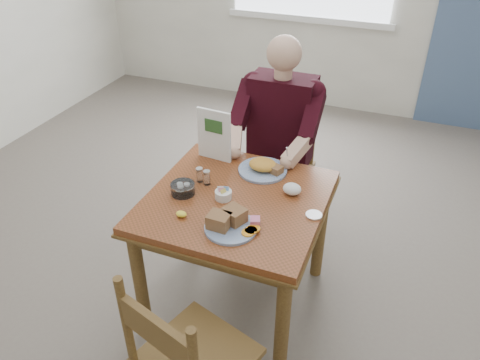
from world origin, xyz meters
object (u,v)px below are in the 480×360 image
at_px(table, 236,214).
at_px(chair_far, 280,167).
at_px(far_plate, 264,167).
at_px(diner, 278,129).
at_px(near_plate, 230,222).

height_order(table, chair_far, chair_far).
height_order(chair_far, far_plate, chair_far).
bearing_deg(diner, table, -90.00).
height_order(table, far_plate, far_plate).
xyz_separation_m(table, far_plate, (0.05, 0.29, 0.14)).
bearing_deg(table, far_plate, 80.31).
distance_m(table, chair_far, 0.81).
bearing_deg(far_plate, table, -99.69).
bearing_deg(near_plate, chair_far, 93.55).
distance_m(chair_far, diner, 0.34).
bearing_deg(chair_far, near_plate, -86.45).
xyz_separation_m(diner, near_plate, (0.06, -0.95, -0.03)).
bearing_deg(chair_far, far_plate, -84.39).
bearing_deg(chair_far, diner, -89.99).
height_order(table, near_plate, near_plate).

